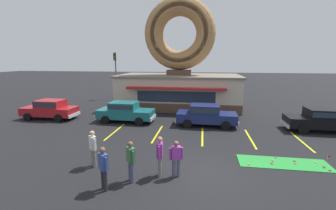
# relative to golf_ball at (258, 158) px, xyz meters

# --- Properties ---
(ground_plane) EXTENTS (160.00, 160.00, 0.00)m
(ground_plane) POSITION_rel_golf_ball_xyz_m (-2.82, -1.92, -0.05)
(ground_plane) COLOR black
(donut_shop_building) EXTENTS (12.30, 6.75, 10.96)m
(donut_shop_building) POSITION_rel_golf_ball_xyz_m (-5.27, 12.02, 3.69)
(donut_shop_building) COLOR brown
(donut_shop_building) RESTS_ON ground
(putting_mat) EXTENTS (4.19, 1.36, 0.03)m
(putting_mat) POSITION_rel_golf_ball_xyz_m (1.11, -0.32, -0.04)
(putting_mat) COLOR green
(putting_mat) RESTS_ON ground
(mini_donut_near_left) EXTENTS (0.13, 0.13, 0.04)m
(mini_donut_near_left) POSITION_rel_golf_ball_xyz_m (2.83, -0.48, -0.00)
(mini_donut_near_left) COLOR #A5724C
(mini_donut_near_left) RESTS_ON putting_mat
(mini_donut_near_right) EXTENTS (0.13, 0.13, 0.04)m
(mini_donut_near_right) POSITION_rel_golf_ball_xyz_m (1.71, -0.06, -0.00)
(mini_donut_near_right) COLOR brown
(mini_donut_near_right) RESTS_ON putting_mat
(mini_donut_mid_left) EXTENTS (0.13, 0.13, 0.04)m
(mini_donut_mid_left) POSITION_rel_golf_ball_xyz_m (0.54, -0.51, -0.00)
(mini_donut_mid_left) COLOR brown
(mini_donut_mid_left) RESTS_ON putting_mat
(mini_donut_mid_centre) EXTENTS (0.13, 0.13, 0.04)m
(mini_donut_mid_centre) POSITION_rel_golf_ball_xyz_m (-0.55, -0.77, -0.00)
(mini_donut_mid_centre) COLOR #D17F47
(mini_donut_mid_centre) RESTS_ON putting_mat
(mini_donut_mid_right) EXTENTS (0.13, 0.13, 0.04)m
(mini_donut_mid_right) POSITION_rel_golf_ball_xyz_m (0.95, 0.24, -0.00)
(mini_donut_mid_right) COLOR #D8667F
(mini_donut_mid_right) RESTS_ON putting_mat
(mini_donut_far_left) EXTENTS (0.13, 0.13, 0.04)m
(mini_donut_far_left) POSITION_rel_golf_ball_xyz_m (2.69, -0.07, -0.00)
(mini_donut_far_left) COLOR #E5C666
(mini_donut_far_left) RESTS_ON putting_mat
(mini_donut_far_centre) EXTENTS (0.13, 0.13, 0.04)m
(mini_donut_far_centre) POSITION_rel_golf_ball_xyz_m (2.90, -0.84, -0.00)
(mini_donut_far_centre) COLOR brown
(mini_donut_far_centre) RESTS_ON putting_mat
(mini_donut_far_right) EXTENTS (0.13, 0.13, 0.04)m
(mini_donut_far_right) POSITION_rel_golf_ball_xyz_m (0.67, -0.19, -0.00)
(mini_donut_far_right) COLOR #D8667F
(mini_donut_far_right) RESTS_ON putting_mat
(mini_donut_extra) EXTENTS (0.13, 0.13, 0.04)m
(mini_donut_extra) POSITION_rel_golf_ball_xyz_m (1.65, -0.34, -0.00)
(mini_donut_extra) COLOR #D8667F
(mini_donut_extra) RESTS_ON putting_mat
(golf_ball) EXTENTS (0.04, 0.04, 0.04)m
(golf_ball) POSITION_rel_golf_ball_xyz_m (0.00, 0.00, 0.00)
(golf_ball) COLOR white
(golf_ball) RESTS_ON putting_mat
(putting_flag_pin) EXTENTS (0.13, 0.01, 0.55)m
(putting_flag_pin) POSITION_rel_golf_ball_xyz_m (2.99, -0.40, 0.39)
(putting_flag_pin) COLOR silver
(putting_flag_pin) RESTS_ON putting_mat
(car_navy) EXTENTS (4.59, 2.05, 1.60)m
(car_navy) POSITION_rel_golf_ball_xyz_m (-2.53, 5.52, 0.82)
(car_navy) COLOR navy
(car_navy) RESTS_ON ground
(car_black) EXTENTS (4.58, 2.02, 1.60)m
(car_black) POSITION_rel_golf_ball_xyz_m (5.32, 5.38, 0.82)
(car_black) COLOR black
(car_black) RESTS_ON ground
(car_red) EXTENTS (4.56, 1.99, 1.60)m
(car_red) POSITION_rel_golf_ball_xyz_m (-15.44, 5.56, 0.82)
(car_red) COLOR maroon
(car_red) RESTS_ON ground
(car_teal) EXTENTS (4.60, 2.06, 1.60)m
(car_teal) POSITION_rel_golf_ball_xyz_m (-8.90, 5.66, 0.82)
(car_teal) COLOR #196066
(car_teal) RESTS_ON ground
(pedestrian_blue_sweater_man) EXTENTS (0.48, 0.43, 1.73)m
(pedestrian_blue_sweater_man) POSITION_rel_golf_ball_xyz_m (-6.43, -3.73, 0.91)
(pedestrian_blue_sweater_man) COLOR #232328
(pedestrian_blue_sweater_man) RESTS_ON ground
(pedestrian_hooded_kid) EXTENTS (0.27, 0.59, 1.77)m
(pedestrian_hooded_kid) POSITION_rel_golf_ball_xyz_m (-4.53, -2.37, 0.94)
(pedestrian_hooded_kid) COLOR slate
(pedestrian_hooded_kid) RESTS_ON ground
(pedestrian_leather_jacket_man) EXTENTS (0.43, 0.47, 1.72)m
(pedestrian_leather_jacket_man) POSITION_rel_golf_ball_xyz_m (-5.61, -2.98, 0.91)
(pedestrian_leather_jacket_man) COLOR #474C66
(pedestrian_leather_jacket_man) RESTS_ON ground
(pedestrian_clipboard_woman) EXTENTS (0.44, 0.46, 1.73)m
(pedestrian_clipboard_woman) POSITION_rel_golf_ball_xyz_m (-7.75, -1.98, 0.92)
(pedestrian_clipboard_woman) COLOR slate
(pedestrian_clipboard_woman) RESTS_ON ground
(pedestrian_beanie_man) EXTENTS (0.57, 0.35, 1.59)m
(pedestrian_beanie_man) POSITION_rel_golf_ball_xyz_m (-3.85, -2.32, 0.83)
(pedestrian_beanie_man) COLOR #474C66
(pedestrian_beanie_man) RESTS_ON ground
(trash_bin) EXTENTS (0.57, 0.57, 0.97)m
(trash_bin) POSITION_rel_golf_ball_xyz_m (-11.26, 8.97, 0.45)
(trash_bin) COLOR #1E662D
(trash_bin) RESTS_ON ground
(traffic_light_pole) EXTENTS (0.28, 0.47, 5.80)m
(traffic_light_pole) POSITION_rel_golf_ball_xyz_m (-13.75, 16.13, 3.66)
(traffic_light_pole) COLOR #595B60
(traffic_light_pole) RESTS_ON ground
(parking_stripe_far_left) EXTENTS (0.12, 3.60, 0.01)m
(parking_stripe_far_left) POSITION_rel_golf_ball_xyz_m (-8.75, 3.08, -0.05)
(parking_stripe_far_left) COLOR yellow
(parking_stripe_far_left) RESTS_ON ground
(parking_stripe_left) EXTENTS (0.12, 3.60, 0.01)m
(parking_stripe_left) POSITION_rel_golf_ball_xyz_m (-5.75, 3.08, -0.05)
(parking_stripe_left) COLOR yellow
(parking_stripe_left) RESTS_ON ground
(parking_stripe_mid_left) EXTENTS (0.12, 3.60, 0.01)m
(parking_stripe_mid_left) POSITION_rel_golf_ball_xyz_m (-2.75, 3.08, -0.05)
(parking_stripe_mid_left) COLOR yellow
(parking_stripe_mid_left) RESTS_ON ground
(parking_stripe_centre) EXTENTS (0.12, 3.60, 0.01)m
(parking_stripe_centre) POSITION_rel_golf_ball_xyz_m (0.25, 3.08, -0.05)
(parking_stripe_centre) COLOR yellow
(parking_stripe_centre) RESTS_ON ground
(parking_stripe_mid_right) EXTENTS (0.12, 3.60, 0.01)m
(parking_stripe_mid_right) POSITION_rel_golf_ball_xyz_m (3.25, 3.08, -0.05)
(parking_stripe_mid_right) COLOR yellow
(parking_stripe_mid_right) RESTS_ON ground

